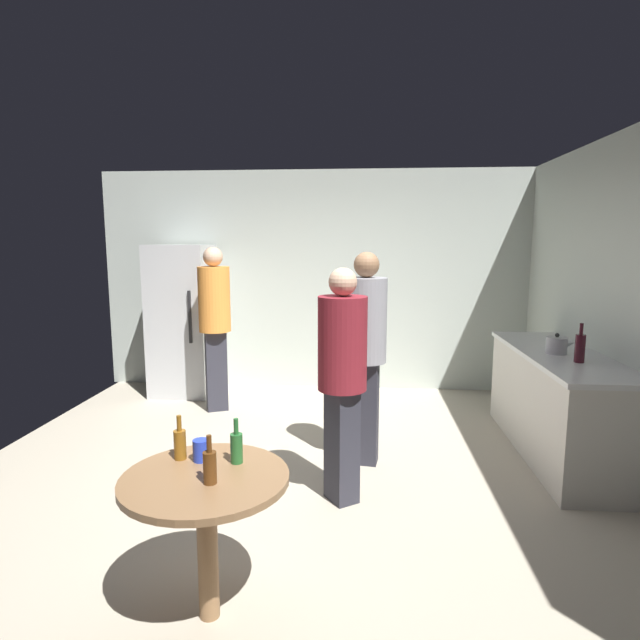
% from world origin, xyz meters
% --- Properties ---
extents(ground_plane, '(5.20, 5.20, 0.10)m').
position_xyz_m(ground_plane, '(0.00, 0.00, -0.05)').
color(ground_plane, '#B2A893').
extents(wall_back, '(5.32, 0.06, 2.70)m').
position_xyz_m(wall_back, '(0.00, 2.63, 1.35)').
color(wall_back, beige).
rests_on(wall_back, ground_plane).
extents(refrigerator, '(0.70, 0.68, 1.80)m').
position_xyz_m(refrigerator, '(-1.56, 2.20, 0.90)').
color(refrigerator, silver).
rests_on(refrigerator, ground_plane).
extents(kitchen_counter, '(0.64, 2.03, 0.90)m').
position_xyz_m(kitchen_counter, '(2.28, 0.66, 0.45)').
color(kitchen_counter, beige).
rests_on(kitchen_counter, ground_plane).
extents(kettle, '(0.24, 0.17, 0.18)m').
position_xyz_m(kettle, '(2.23, 0.62, 0.97)').
color(kettle, '#B2B2B7').
rests_on(kettle, kitchen_counter).
extents(wine_bottle_on_counter, '(0.08, 0.08, 0.31)m').
position_xyz_m(wine_bottle_on_counter, '(2.29, 0.30, 1.02)').
color(wine_bottle_on_counter, '#3F141E').
rests_on(wine_bottle_on_counter, kitchen_counter).
extents(foreground_table, '(0.80, 0.80, 0.73)m').
position_xyz_m(foreground_table, '(-0.14, -1.53, 0.63)').
color(foreground_table, olive).
rests_on(foreground_table, ground_plane).
extents(beer_bottle_amber, '(0.06, 0.06, 0.23)m').
position_xyz_m(beer_bottle_amber, '(-0.32, -1.36, 0.82)').
color(beer_bottle_amber, '#8C5919').
rests_on(beer_bottle_amber, foreground_table).
extents(beer_bottle_brown, '(0.06, 0.06, 0.23)m').
position_xyz_m(beer_bottle_brown, '(-0.09, -1.61, 0.82)').
color(beer_bottle_brown, '#593314').
rests_on(beer_bottle_brown, foreground_table).
extents(beer_bottle_green, '(0.06, 0.06, 0.23)m').
position_xyz_m(beer_bottle_green, '(-0.03, -1.38, 0.82)').
color(beer_bottle_green, '#26662D').
rests_on(beer_bottle_green, foreground_table).
extents(plastic_cup_blue, '(0.08, 0.08, 0.11)m').
position_xyz_m(plastic_cup_blue, '(-0.21, -1.37, 0.79)').
color(plastic_cup_blue, blue).
rests_on(plastic_cup_blue, foreground_table).
extents(person_in_orange_shirt, '(0.45, 0.45, 1.78)m').
position_xyz_m(person_in_orange_shirt, '(-0.98, 1.60, 1.05)').
color(person_in_orange_shirt, '#2D2D38').
rests_on(person_in_orange_shirt, ground_plane).
extents(person_in_maroon_shirt, '(0.47, 0.47, 1.66)m').
position_xyz_m(person_in_maroon_shirt, '(0.46, -0.31, 0.97)').
color(person_in_maroon_shirt, '#2D2D38').
rests_on(person_in_maroon_shirt, ground_plane).
extents(person_in_gray_shirt, '(0.39, 0.39, 1.75)m').
position_xyz_m(person_in_gray_shirt, '(0.62, 0.34, 1.03)').
color(person_in_gray_shirt, '#2D2D38').
rests_on(person_in_gray_shirt, ground_plane).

